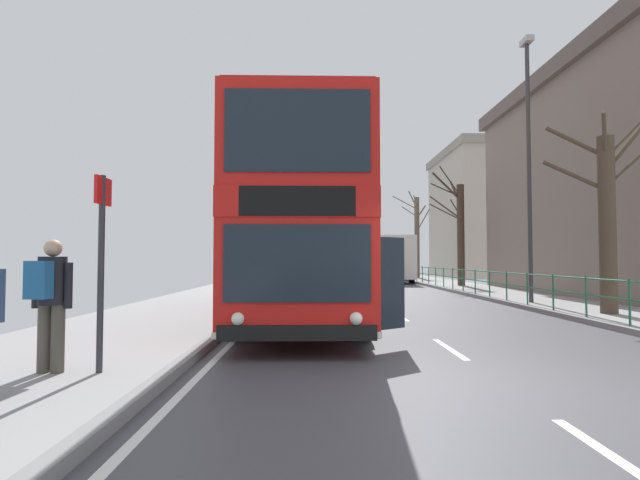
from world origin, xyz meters
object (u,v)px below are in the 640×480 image
Objects in this scene: double_decker_bus_main at (302,230)px; background_bus_far_lane at (386,258)px; bare_tree_far_02 at (607,216)px; bare_tree_far_00 at (460,231)px; pedestrian_companion at (50,295)px; bare_tree_far_01 at (417,235)px; street_lamp_far_side at (529,151)px; background_building_01 at (499,213)px; bus_stop_sign_near at (102,250)px.

background_bus_far_lane is (5.63, 22.51, -0.66)m from double_decker_bus_main.
bare_tree_far_02 is (2.56, -22.85, 1.03)m from background_bus_far_lane.
pedestrian_companion is at bearing -119.00° from bare_tree_far_00.
bare_tree_far_00 is at bearing 58.33° from double_decker_bus_main.
bare_tree_far_01 is at bearing 44.30° from background_bus_far_lane.
street_lamp_far_side is at bearing 43.34° from pedestrian_companion.
bare_tree_far_02 is (0.56, -3.39, -2.55)m from street_lamp_far_side.
street_lamp_far_side is (2.00, -19.46, 3.58)m from background_bus_far_lane.
double_decker_bus_main is 35.75m from background_building_01.
street_lamp_far_side is at bearing -92.27° from bare_tree_far_01.
bare_tree_far_01 reaches higher than bare_tree_far_00.
bus_stop_sign_near is at bearing -117.42° from background_building_01.
street_lamp_far_side reaches higher than bus_stop_sign_near.
bare_tree_far_00 is (8.44, 13.67, 0.82)m from double_decker_bus_main.
double_decker_bus_main reaches higher than background_bus_far_lane.
bare_tree_far_01 reaches higher than pedestrian_companion.
street_lamp_far_side is (10.04, 10.03, 3.59)m from bus_stop_sign_near.
bare_tree_far_02 is (-0.25, -14.01, -0.45)m from bare_tree_far_00.
background_bus_far_lane is at bearing 74.76° from bus_stop_sign_near.
pedestrian_companion is 0.24× the size of bare_tree_far_01.
bare_tree_far_01 is 25.68m from bare_tree_far_02.
background_bus_far_lane is at bearing 107.62° from bare_tree_far_00.
bare_tree_far_02 reaches higher than double_decker_bus_main.
street_lamp_far_side reaches higher than pedestrian_companion.
double_decker_bus_main is at bearing 177.61° from bare_tree_far_02.
bare_tree_far_00 is (10.84, 20.65, 1.49)m from bus_stop_sign_near.
bare_tree_far_01 is at bearing 71.32° from bus_stop_sign_near.
background_bus_far_lane is at bearing 73.65° from pedestrian_companion.
pedestrian_companion is 43.45m from background_building_01.
bare_tree_far_01 is at bearing 87.73° from street_lamp_far_side.
pedestrian_companion is 34.42m from bare_tree_far_01.
street_lamp_far_side is at bearing 21.77° from double_decker_bus_main.
double_decker_bus_main is at bearing -104.04° from background_bus_far_lane.
double_decker_bus_main is 2.10× the size of bare_tree_far_02.
bare_tree_far_02 is 32.87m from background_building_01.
bare_tree_far_01 is at bearing 70.35° from pedestrian_companion.
double_decker_bus_main is 23.21m from background_bus_far_lane.
double_decker_bus_main is 7.41m from bus_stop_sign_near.
bare_tree_far_00 is 0.92× the size of bare_tree_far_01.
double_decker_bus_main is at bearing -119.15° from background_building_01.
bare_tree_far_00 is 1.17× the size of bare_tree_far_02.
background_building_01 reaches higher than bare_tree_far_00.
bare_tree_far_01 is at bearing 71.41° from double_decker_bus_main.
double_decker_bus_main is at bearing -158.23° from street_lamp_far_side.
background_bus_far_lane is 4.30× the size of bus_stop_sign_near.
bare_tree_far_02 is (8.19, -0.34, 0.37)m from double_decker_bus_main.
background_building_01 reaches higher than bare_tree_far_02.
bus_stop_sign_near is (0.63, 0.03, 0.57)m from pedestrian_companion.
bus_stop_sign_near is 14.64m from street_lamp_far_side.
double_decker_bus_main is at bearing 70.99° from bus_stop_sign_near.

